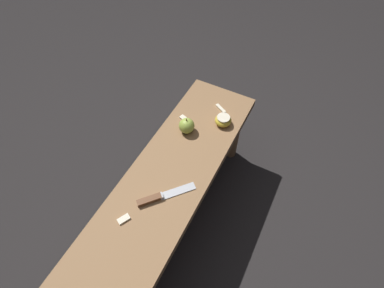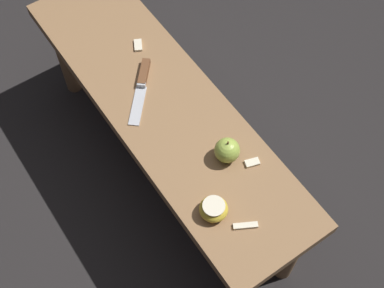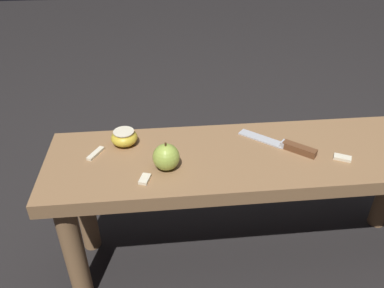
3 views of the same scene
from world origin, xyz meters
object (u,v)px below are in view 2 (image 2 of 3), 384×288
(apple_whole, at_px, (227,150))
(apple_cut, at_px, (214,209))
(wooden_bench, at_px, (164,116))
(knife, at_px, (142,82))

(apple_whole, height_order, apple_cut, apple_whole)
(apple_whole, bearing_deg, wooden_bench, 10.23)
(wooden_bench, relative_size, apple_cut, 15.39)
(apple_whole, distance_m, apple_cut, 0.17)
(wooden_bench, height_order, knife, knife)
(wooden_bench, height_order, apple_cut, apple_cut)
(knife, distance_m, apple_cut, 0.46)
(knife, bearing_deg, apple_whole, 51.06)
(wooden_bench, bearing_deg, apple_cut, 167.53)
(apple_whole, bearing_deg, knife, 9.64)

